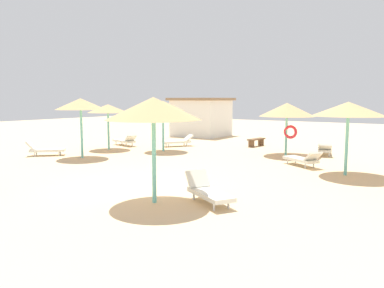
{
  "coord_description": "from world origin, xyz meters",
  "views": [
    {
      "loc": [
        7.93,
        -8.9,
        2.9
      ],
      "look_at": [
        0.0,
        3.0,
        1.2
      ],
      "focal_mm": 35.33,
      "sensor_mm": 36.0,
      "label": 1
    }
  ],
  "objects": [
    {
      "name": "beach_cabana",
      "position": [
        -8.05,
        16.39,
        1.52
      ],
      "size": [
        4.15,
        3.84,
        3.0
      ],
      "color": "white",
      "rests_on": "ground"
    },
    {
      "name": "parasol_5",
      "position": [
        1.22,
        9.96,
        2.35
      ],
      "size": [
        2.83,
        2.83,
        2.71
      ],
      "color": "#6BC6BC",
      "rests_on": "ground"
    },
    {
      "name": "lounger_3",
      "position": [
        2.95,
        7.24,
        0.32
      ],
      "size": [
        1.92,
        1.57,
        0.73
      ],
      "color": "silver",
      "rests_on": "ground"
    },
    {
      "name": "ground_plane",
      "position": [
        0.0,
        0.0,
        0.0
      ],
      "size": [
        80.0,
        80.0,
        0.0
      ],
      "primitive_type": "plane",
      "color": "#DBBA8C"
    },
    {
      "name": "parasol_3",
      "position": [
        4.93,
        6.23,
        2.52
      ],
      "size": [
        2.71,
        2.71,
        2.8
      ],
      "color": "#6BC6BC",
      "rests_on": "ground"
    },
    {
      "name": "lounger_5",
      "position": [
        2.87,
        11.17,
        0.31
      ],
      "size": [
        1.13,
        2.01,
        0.66
      ],
      "color": "silver",
      "rests_on": "ground"
    },
    {
      "name": "lounger_6",
      "position": [
        -8.64,
        8.38,
        0.32
      ],
      "size": [
        1.98,
        1.09,
        0.74
      ],
      "color": "silver",
      "rests_on": "ground"
    },
    {
      "name": "parasol_6",
      "position": [
        -8.15,
        6.51,
        2.36
      ],
      "size": [
        2.32,
        2.32,
        2.61
      ],
      "color": "#6BC6BC",
      "rests_on": "ground"
    },
    {
      "name": "lounger_2",
      "position": [
        2.56,
        -0.03,
        0.33
      ],
      "size": [
        1.92,
        1.49,
        0.8
      ],
      "color": "silver",
      "rests_on": "ground"
    },
    {
      "name": "bench_0",
      "position": [
        -1.61,
        12.57,
        0.35
      ],
      "size": [
        0.6,
        1.54,
        0.49
      ],
      "color": "brown",
      "rests_on": "ground"
    },
    {
      "name": "parasol_0",
      "position": [
        -6.93,
        3.54,
        2.65
      ],
      "size": [
        2.45,
        2.45,
        2.94
      ],
      "color": "#6BC6BC",
      "rests_on": "ground"
    },
    {
      "name": "lounger_4",
      "position": [
        -5.65,
        9.97,
        0.32
      ],
      "size": [
        1.57,
        1.94,
        0.7
      ],
      "color": "silver",
      "rests_on": "ground"
    },
    {
      "name": "parasol_4",
      "position": [
        -5.05,
        7.68,
        2.52
      ],
      "size": [
        2.4,
        2.4,
        2.81
      ],
      "color": "#6BC6BC",
      "rests_on": "ground"
    },
    {
      "name": "parasol_2",
      "position": [
        1.29,
        -0.84,
        2.64
      ],
      "size": [
        2.66,
        2.66,
        2.96
      ],
      "color": "#6BC6BC",
      "rests_on": "ground"
    },
    {
      "name": "lounger_0",
      "position": [
        -9.11,
        2.95,
        0.32
      ],
      "size": [
        1.78,
        1.76,
        0.78
      ],
      "color": "silver",
      "rests_on": "ground"
    }
  ]
}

